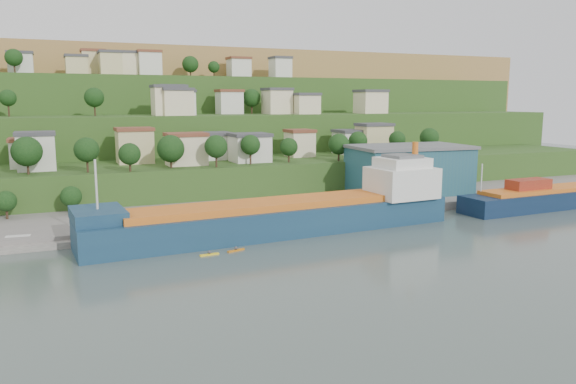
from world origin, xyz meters
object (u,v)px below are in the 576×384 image
cargo_ship_far (561,197)px  warehouse (409,169)px  cargo_ship_near (288,217)px  kayak_orange (236,250)px

cargo_ship_far → warehouse: bearing=141.3°
cargo_ship_near → kayak_orange: size_ratio=22.39×
cargo_ship_far → kayak_orange: cargo_ship_far is taller
warehouse → kayak_orange: (-58.76, -31.40, -8.18)m
cargo_ship_far → warehouse: 38.58m
cargo_ship_far → kayak_orange: bearing=-176.4°
warehouse → cargo_ship_far: bearing=-33.0°
cargo_ship_near → warehouse: bearing=22.9°
warehouse → kayak_orange: size_ratio=9.30×
cargo_ship_far → warehouse: warehouse is taller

